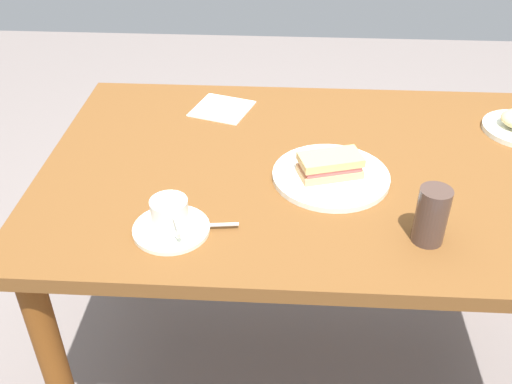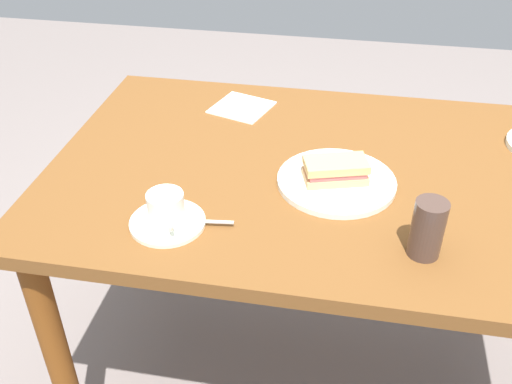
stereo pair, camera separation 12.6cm
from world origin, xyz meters
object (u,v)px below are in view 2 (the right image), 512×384
Objects in this scene: sandwich_plate at (336,181)px; coffee_cup at (166,207)px; sandwich_front at (336,170)px; coffee_saucer at (168,222)px; drinking_glass at (427,229)px; dining_table at (323,203)px; napkin at (242,107)px; spoon at (202,221)px.

coffee_cup reaches higher than sandwich_plate.
sandwich_front is 1.55× the size of coffee_cup.
coffee_saucer is (0.33, 0.21, -0.03)m from sandwich_front.
dining_table is at bearing -52.24° from drinking_glass.
coffee_cup is at bearing 85.36° from napkin.
coffee_cup is at bearing 32.62° from sandwich_front.
drinking_glass reaches higher than sandwich_front.
spoon reaches higher than dining_table.
drinking_glass is at bearing -179.53° from coffee_cup.
drinking_glass is (-0.52, -0.00, 0.02)m from coffee_cup.
drinking_glass reaches higher than dining_table.
drinking_glass is (-0.45, 0.01, 0.05)m from spoon.
coffee_saucer is 0.55m from napkin.
dining_table is 0.38m from drinking_glass.
sandwich_front is at bearing -147.38° from coffee_cup.
dining_table is 8.47× the size of sandwich_front.
napkin is (0.03, -0.54, -0.01)m from spoon.
coffee_saucer is at bearing 6.54° from spoon.
napkin is at bearing -49.94° from sandwich_front.
coffee_cup is 0.56m from napkin.
coffee_saucer is 0.07m from spoon.
coffee_saucer is at bearing 41.66° from dining_table.
sandwich_front reaches higher than sandwich_plate.
napkin is (-0.05, -0.55, -0.04)m from coffee_cup.
sandwich_plate is at bearing -49.10° from drinking_glass.
coffee_cup is at bearing 8.00° from spoon.
coffee_cup is at bearing 0.47° from drinking_glass.
coffee_saucer is at bearing 32.34° from sandwich_front.
coffee_cup is 0.68× the size of napkin.
napkin is at bearing -87.14° from spoon.
spoon is (0.26, 0.21, 0.01)m from sandwich_plate.
drinking_glass is at bearing 130.90° from sandwich_plate.
drinking_glass is at bearing 130.82° from napkin.
coffee_saucer is 1.57× the size of coffee_cup.
sandwich_plate is (-0.03, 0.06, 0.11)m from dining_table.
napkin is at bearing -46.42° from dining_table.
sandwich_plate is at bearing -140.19° from sandwich_front.
coffee_cup reaches higher than sandwich_front.
sandwich_plate is 0.40m from coffee_cup.
sandwich_front is 0.39m from coffee_cup.
sandwich_plate is at bearing -147.28° from coffee_cup.
coffee_cup is at bearing 32.72° from sandwich_plate.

